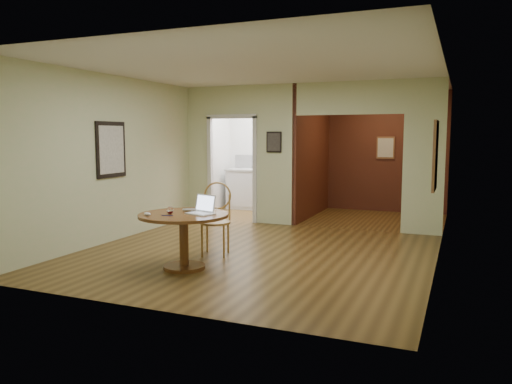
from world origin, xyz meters
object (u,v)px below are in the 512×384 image
at_px(chair, 216,214).
at_px(closed_laptop, 196,210).
at_px(dining_table, 184,228).
at_px(open_laptop, 203,209).

relative_size(chair, closed_laptop, 3.03).
bearing_deg(dining_table, closed_laptop, 78.95).
relative_size(open_laptop, closed_laptop, 1.13).
bearing_deg(chair, open_laptop, -89.73).
distance_m(open_laptop, closed_laptop, 0.22).
distance_m(chair, closed_laptop, 0.68).
bearing_deg(chair, closed_laptop, -101.72).
relative_size(dining_table, open_laptop, 2.96).
bearing_deg(closed_laptop, chair, 64.23).
relative_size(dining_table, closed_laptop, 3.33).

